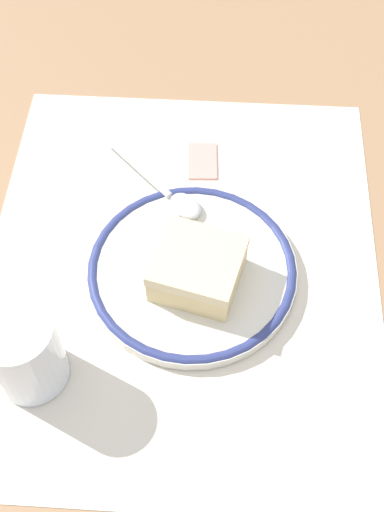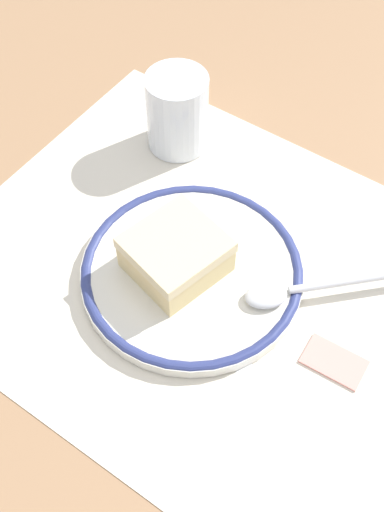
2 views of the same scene
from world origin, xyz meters
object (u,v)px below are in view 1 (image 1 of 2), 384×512
napkin (286,158)px  sugar_packet (203,159)px  cake_slice (198,268)px  plate (192,270)px  spoon (163,189)px  cup (25,355)px

napkin → sugar_packet: 0.09m
cake_slice → sugar_packet: (0.15, 0.00, -0.03)m
plate → cake_slice: bearing=-154.6°
spoon → sugar_packet: bearing=-35.1°
spoon → cup: (-0.20, 0.09, 0.02)m
spoon → sugar_packet: 0.07m
cake_slice → napkin: (0.16, -0.08, -0.03)m
plate → sugar_packet: plate is taller
sugar_packet → napkin: bearing=-84.1°
plate → cake_slice: (-0.01, -0.01, 0.02)m
cake_slice → napkin: size_ratio=0.71×
cup → napkin: bearing=-40.4°
cake_slice → spoon: 0.11m
sugar_packet → cup: bearing=152.1°
cake_slice → spoon: size_ratio=0.76×
plate → napkin: (0.15, -0.09, -0.01)m
plate → sugar_packet: 0.14m
plate → spoon: 0.10m
cup → sugar_packet: 0.28m
cake_slice → napkin: bearing=-27.4°
cup → sugar_packet: cup is taller
sugar_packet → plate: bearing=178.9°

